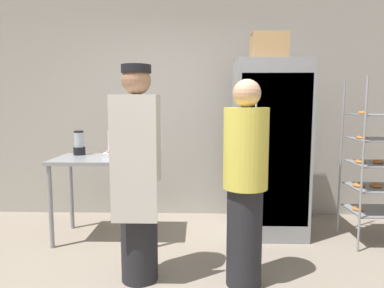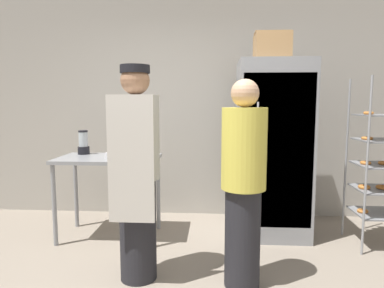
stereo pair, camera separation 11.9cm
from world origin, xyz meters
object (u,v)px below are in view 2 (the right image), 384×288
at_px(blender_pitcher, 83,144).
at_px(person_customer, 243,183).
at_px(donut_box, 122,152).
at_px(cardboard_storage_box, 272,46).
at_px(baking_rack, 383,166).
at_px(person_baker, 137,171).
at_px(refrigerator, 273,150).

distance_m(blender_pitcher, person_customer, 2.00).
relative_size(donut_box, cardboard_storage_box, 0.80).
xyz_separation_m(baking_rack, person_baker, (-2.28, -0.82, 0.08)).
bearing_deg(baking_rack, refrigerator, 167.66).
height_order(baking_rack, cardboard_storage_box, cardboard_storage_box).
bearing_deg(person_baker, donut_box, 112.05).
distance_m(refrigerator, donut_box, 1.61).
height_order(cardboard_storage_box, person_customer, cardboard_storage_box).
relative_size(refrigerator, donut_box, 6.58).
bearing_deg(cardboard_storage_box, person_baker, -139.71).
bearing_deg(person_customer, refrigerator, 70.00).
height_order(donut_box, person_baker, person_baker).
height_order(baking_rack, blender_pitcher, baking_rack).
bearing_deg(cardboard_storage_box, person_customer, -108.61).
bearing_deg(person_baker, refrigerator, 40.30).
height_order(donut_box, cardboard_storage_box, cardboard_storage_box).
bearing_deg(refrigerator, donut_box, -175.22).
bearing_deg(blender_pitcher, person_customer, -33.37).
relative_size(donut_box, person_baker, 0.17).
distance_m(donut_box, person_baker, 0.98).
bearing_deg(cardboard_storage_box, refrigerator, 40.69).
relative_size(person_baker, person_customer, 1.07).
xyz_separation_m(baking_rack, person_customer, (-1.44, -0.87, 0.00)).
distance_m(person_baker, person_customer, 0.84).
bearing_deg(donut_box, blender_pitcher, 164.10).
bearing_deg(person_customer, baking_rack, 31.04).
height_order(blender_pitcher, person_customer, person_customer).
height_order(blender_pitcher, cardboard_storage_box, cardboard_storage_box).
bearing_deg(blender_pitcher, baking_rack, -4.16).
distance_m(baking_rack, blender_pitcher, 3.12).
xyz_separation_m(person_baker, person_customer, (0.83, -0.05, -0.07)).
distance_m(refrigerator, baking_rack, 1.08).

